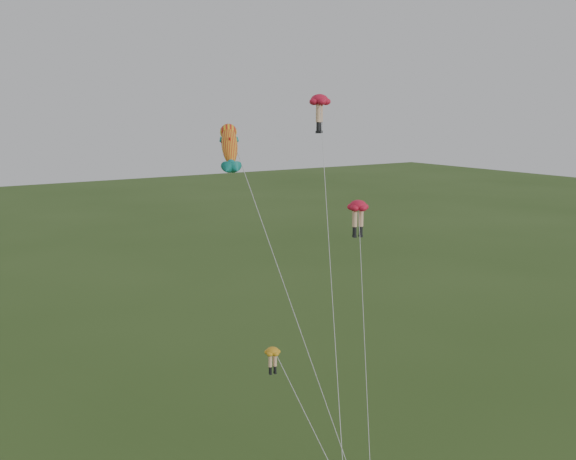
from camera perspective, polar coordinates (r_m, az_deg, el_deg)
legs_kite_red_high at (r=37.05m, az=2.86°, el=10.57°), size 6.10×10.38×19.62m
legs_kite_red_mid at (r=37.74m, az=6.27°, el=1.50°), size 5.92×8.45×13.54m
legs_kite_yellow at (r=30.24m, az=-0.71°, el=-12.17°), size 2.13×6.06×7.91m
fish_kite at (r=32.22m, az=-5.15°, el=7.44°), size 2.92×11.20×18.30m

